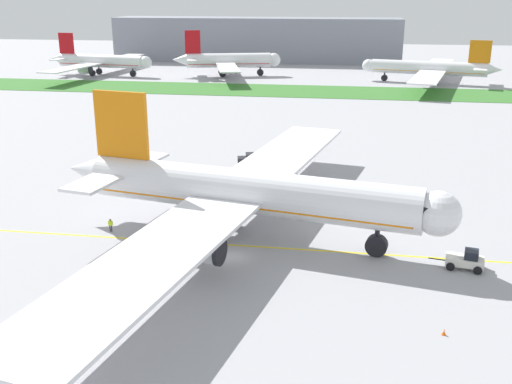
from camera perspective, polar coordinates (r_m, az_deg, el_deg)
ground_plane at (r=68.50m, az=-2.55°, el=-6.04°), size 600.00×600.00×0.00m
apron_taxi_line at (r=71.25m, az=-2.06°, el=-5.03°), size 280.00×0.36×0.01m
grass_median_strip at (r=183.61m, az=4.97°, el=9.44°), size 320.00×24.00×0.10m
airliner_foreground at (r=71.66m, az=-1.18°, el=-0.01°), size 48.92×77.96×16.78m
pushback_tug at (r=68.90m, az=19.19°, el=-6.06°), size 5.85×3.17×2.17m
ground_crew_wingwalker_port at (r=76.92m, az=-13.56°, el=-2.94°), size 0.58×0.31×1.66m
traffic_cone_near_nose at (r=56.14m, az=17.30°, el=-12.47°), size 0.36×0.36×0.58m
service_truck_baggage_loader at (r=100.42m, az=-0.11°, el=2.92°), size 5.79×3.38×2.88m
service_truck_fuel_bowser at (r=113.62m, az=3.79°, el=4.66°), size 5.17×3.67×2.63m
parked_airliner_far_left at (r=225.57m, az=-14.51°, el=11.84°), size 39.63×62.12×14.49m
parked_airliner_far_centre at (r=216.73m, az=-2.73°, el=12.26°), size 37.20×57.40×15.78m
parked_airliner_far_right at (r=207.18m, az=16.12°, el=11.13°), size 43.47×70.02×14.00m
terminal_building at (r=264.87m, az=0.06°, el=14.18°), size 120.58×20.00×18.00m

